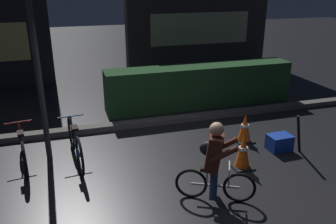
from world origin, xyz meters
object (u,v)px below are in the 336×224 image
object	(u,v)px
closed_umbrella	(299,134)
street_post	(39,80)
parked_bike_center_left	(75,143)
blue_crate	(279,142)
cyclist	(214,161)
traffic_cone_far	(245,128)
traffic_cone_near	(243,151)
parked_bike_left_mid	(23,148)

from	to	relation	value
closed_umbrella	street_post	bearing A→B (deg)	-44.01
parked_bike_center_left	blue_crate	size ratio (longest dim) A/B	3.82
cyclist	closed_umbrella	bearing A→B (deg)	48.66
street_post	parked_bike_center_left	world-z (taller)	street_post
parked_bike_center_left	traffic_cone_far	size ratio (longest dim) A/B	2.88
street_post	traffic_cone_near	xyz separation A→B (m)	(3.23, -1.30, -1.18)
parked_bike_center_left	traffic_cone_near	size ratio (longest dim) A/B	2.65
blue_crate	cyclist	world-z (taller)	cyclist
traffic_cone_far	blue_crate	bearing A→B (deg)	-49.49
parked_bike_center_left	traffic_cone_near	world-z (taller)	parked_bike_center_left
parked_bike_center_left	traffic_cone_far	bearing A→B (deg)	-97.79
traffic_cone_far	parked_bike_left_mid	bearing A→B (deg)	176.48
parked_bike_left_mid	traffic_cone_far	distance (m)	4.19
traffic_cone_near	parked_bike_center_left	bearing A→B (deg)	158.87
street_post	traffic_cone_far	xyz separation A→B (m)	(3.76, -0.36, -1.21)
parked_bike_left_mid	traffic_cone_near	bearing A→B (deg)	-116.76
parked_bike_left_mid	cyclist	bearing A→B (deg)	-133.14
traffic_cone_far	cyclist	bearing A→B (deg)	-130.29
cyclist	street_post	bearing A→B (deg)	165.52
traffic_cone_far	blue_crate	distance (m)	0.72
blue_crate	parked_bike_left_mid	bearing A→B (deg)	170.27
parked_bike_left_mid	blue_crate	size ratio (longest dim) A/B	3.53
blue_crate	closed_umbrella	size ratio (longest dim) A/B	0.52
traffic_cone_far	street_post	bearing A→B (deg)	174.51
parked_bike_left_mid	cyclist	world-z (taller)	cyclist
traffic_cone_near	cyclist	distance (m)	1.17
blue_crate	closed_umbrella	distance (m)	0.42
street_post	cyclist	bearing A→B (deg)	-40.49
traffic_cone_near	traffic_cone_far	world-z (taller)	traffic_cone_near
street_post	traffic_cone_near	bearing A→B (deg)	-21.94
traffic_cone_far	closed_umbrella	world-z (taller)	closed_umbrella
parked_bike_center_left	closed_umbrella	size ratio (longest dim) A/B	1.98
cyclist	parked_bike_center_left	bearing A→B (deg)	162.69
street_post	closed_umbrella	world-z (taller)	street_post
parked_bike_left_mid	street_post	bearing A→B (deg)	-84.45
blue_crate	parked_bike_center_left	bearing A→B (deg)	169.96
traffic_cone_far	cyclist	size ratio (longest dim) A/B	0.47
street_post	parked_bike_left_mid	distance (m)	1.24
traffic_cone_near	closed_umbrella	size ratio (longest dim) A/B	0.75
parked_bike_center_left	traffic_cone_near	bearing A→B (deg)	-116.73
traffic_cone_near	closed_umbrella	world-z (taller)	closed_umbrella
cyclist	parked_bike_left_mid	bearing A→B (deg)	171.46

